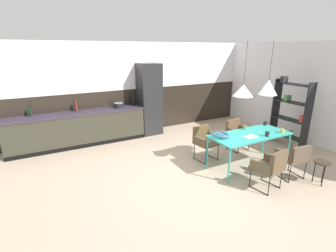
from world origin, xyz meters
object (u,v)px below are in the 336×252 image
Objects in this scene: dining_table at (250,136)px; bottle_spice_small at (76,107)px; mug_tall_blue at (265,123)px; fruit_bowl at (221,135)px; mug_dark_espresso at (282,131)px; bottle_oil_tall at (30,112)px; refrigerator_column at (149,99)px; armchair_head_of_table at (295,156)px; armchair_corner_seat at (237,130)px; open_book at (250,137)px; pendant_lamp_over_table_near at (243,90)px; armchair_far_side at (204,138)px; mug_white_ceramic at (267,134)px; side_stool at (322,164)px; mug_glass_clear at (245,128)px; bottle_vinegar_dark at (133,101)px; cooking_pot at (118,105)px; armchair_near_window at (272,165)px; pendant_lamp_over_table_far at (268,87)px; open_shelf_unit at (291,112)px.

bottle_spice_small reaches higher than dining_table.
mug_tall_blue reaches higher than dining_table.
mug_dark_espresso is (1.34, -0.41, -0.00)m from fruit_bowl.
mug_tall_blue is at bearing -30.70° from bottle_oil_tall.
refrigerator_column reaches higher than armchair_head_of_table.
open_book is (-0.61, -1.02, 0.26)m from armchair_corner_seat.
armchair_corner_seat is 0.74× the size of pendant_lamp_over_table_near.
armchair_far_side is at bearing 82.59° from fruit_bowl.
mug_white_ceramic reaches higher than armchair_far_side.
armchair_head_of_table is (1.01, -1.59, -0.02)m from armchair_far_side.
pendant_lamp_over_table_near is at bearing 132.22° from side_stool.
mug_glass_clear is (0.80, 0.15, -0.00)m from fruit_bowl.
open_book is at bearing -40.12° from bottle_oil_tall.
open_book is at bearing -68.72° from bottle_vinegar_dark.
open_book reaches higher than dining_table.
mug_dark_espresso is 4.25m from cooking_pot.
mug_tall_blue is at bearing 112.32° from armchair_corner_seat.
bottle_spice_small is at bearing -40.42° from armchair_corner_seat.
bottle_vinegar_dark is at bearing 117.86° from mug_glass_clear.
dining_table is 6.44× the size of open_book.
mug_white_ceramic is (-0.22, 0.53, 0.33)m from armchair_head_of_table.
armchair_near_window is 0.86m from mug_white_ceramic.
armchair_near_window is 0.75× the size of pendant_lamp_over_table_far.
bottle_spice_small is at bearing 179.18° from bottle_vinegar_dark.
armchair_far_side is 1.08× the size of armchair_head_of_table.
armchair_far_side is at bearing -45.14° from bottle_spice_small.
armchair_far_side is 1.07m from open_book.
bottle_vinegar_dark is (-2.23, 2.90, 0.21)m from mug_tall_blue.
open_shelf_unit reaches higher than armchair_corner_seat.
mug_glass_clear reaches higher than open_book.
dining_table is 0.98× the size of open_shelf_unit.
bottle_oil_tall is (-3.41, 3.08, 0.21)m from fruit_bowl.
mug_glass_clear is at bearing 127.94° from pendant_lamp_over_table_far.
mug_tall_blue is at bearing 20.97° from dining_table.
armchair_head_of_table is 2.57× the size of bottle_vinegar_dark.
fruit_bowl is 1.94m from side_stool.
mug_tall_blue is (1.40, -0.49, 0.30)m from armchair_far_side.
open_book is at bearing -25.51° from fruit_bowl.
armchair_corner_seat is 1.54m from open_shelf_unit.
open_shelf_unit is 2.44m from pendant_lamp_over_table_near.
refrigerator_column is at bearing -132.71° from open_shelf_unit.
side_stool is at bearing -58.91° from cooking_pot.
dining_table reaches higher than side_stool.
side_stool is at bearing -74.20° from pendant_lamp_over_table_far.
mug_dark_espresso is 0.99m from side_stool.
side_stool is 0.44× the size of pendant_lamp_over_table_far.
side_stool is (0.03, -0.91, -0.39)m from mug_dark_espresso.
refrigerator_column reaches higher than armchair_corner_seat.
bottle_vinegar_dark reaches higher than armchair_corner_seat.
armchair_near_window is at bearing -110.99° from dining_table.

